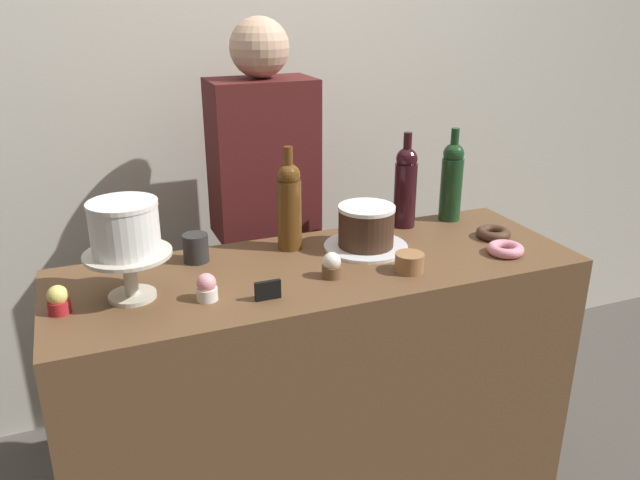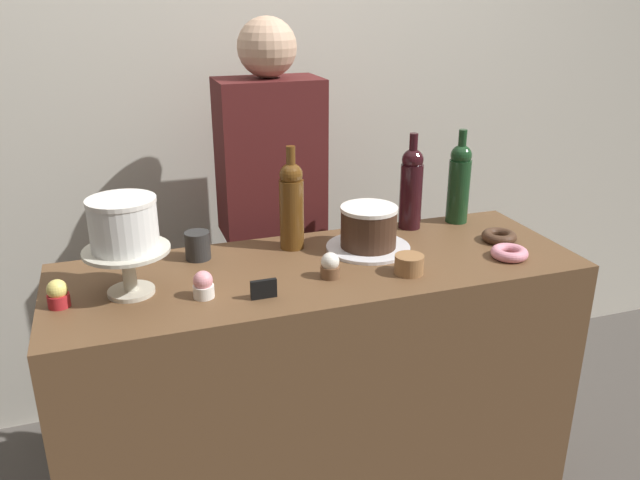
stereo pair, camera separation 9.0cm
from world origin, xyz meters
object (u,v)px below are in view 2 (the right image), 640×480
Objects in this scene: wine_bottle_amber at (291,204)px; price_sign_chalkboard at (264,289)px; cupcake_lemon at (58,294)px; barista_figure at (272,234)px; wine_bottle_green at (459,182)px; coffee_cup_ceramic at (198,246)px; white_layer_cake at (123,224)px; cookie_stack at (409,264)px; chocolate_round_cake at (369,227)px; wine_bottle_dark_red at (411,187)px; cupcake_strawberry at (203,285)px; donut_pink at (509,253)px; donut_chocolate at (499,236)px; cupcake_vanilla at (329,266)px; cake_stand_pedestal at (128,263)px.

price_sign_chalkboard is (-0.17, -0.32, -0.12)m from wine_bottle_amber.
cupcake_lemon is 0.89m from barista_figure.
coffee_cup_ceramic is (-0.91, -0.05, -0.10)m from wine_bottle_green.
white_layer_cake is 0.79m from cookie_stack.
wine_bottle_dark_red reaches higher than chocolate_round_cake.
donut_pink is (0.92, -0.03, -0.02)m from cupcake_strawberry.
wine_bottle_green is 0.25m from donut_chocolate.
donut_chocolate is at bearing 68.66° from donut_pink.
cupcake_vanilla is 0.22m from price_sign_chalkboard.
cake_stand_pedestal is at bearing -173.04° from chocolate_round_cake.
barista_figure is at bearing 141.33° from donut_chocolate.
price_sign_chalkboard is (-0.43, -0.02, -0.00)m from cookie_stack.
white_layer_cake is at bearing -135.36° from barista_figure.
wine_bottle_amber is 3.87× the size of cookie_stack.
cupcake_vanilla is at bearing -171.89° from donut_chocolate.
wine_bottle_amber is 0.43m from cupcake_strawberry.
wine_bottle_amber reaches higher than cookie_stack.
white_layer_cake is 2.53× the size of price_sign_chalkboard.
cookie_stack is (-0.17, -0.35, -0.12)m from wine_bottle_dark_red.
wine_bottle_dark_red is at bearing 135.66° from donut_chocolate.
barista_figure is at bearing 144.76° from wine_bottle_dark_red.
wine_bottle_dark_red is at bearing 63.59° from cookie_stack.
cake_stand_pedestal is 0.21m from cupcake_strawberry.
cake_stand_pedestal is at bearing -90.00° from white_layer_cake.
chocolate_round_cake is 0.55× the size of wine_bottle_green.
cake_stand_pedestal is 0.73m from chocolate_round_cake.
coffee_cup_ceramic is at bearing -133.43° from barista_figure.
donut_chocolate is at bearing -10.06° from coffee_cup_ceramic.
price_sign_chalkboard is 0.70m from barista_figure.
cookie_stack is at bearing -135.54° from wine_bottle_green.
donut_pink is at bearing -4.24° from cupcake_vanilla.
cookie_stack is (0.76, -0.12, -0.17)m from white_layer_cake.
chocolate_round_cake is at bearing 6.96° from cake_stand_pedestal.
cupcake_strawberry is (-0.32, -0.26, -0.11)m from wine_bottle_amber.
wine_bottle_green is 2.91× the size of donut_pink.
donut_pink is 0.77m from price_sign_chalkboard.
white_layer_cake is at bearing -138.59° from coffee_cup_ceramic.
wine_bottle_amber reaches higher than cupcake_vanilla.
price_sign_chalkboard is at bearing -178.06° from donut_pink.
white_layer_cake is at bearing 90.00° from cake_stand_pedestal.
cake_stand_pedestal is 1.28× the size of white_layer_cake.
cookie_stack reaches higher than donut_pink.
donut_pink is (1.10, -0.12, -0.07)m from cake_stand_pedestal.
chocolate_round_cake is 0.91m from cupcake_lemon.
wine_bottle_green reaches higher than coffee_cup_ceramic.
white_layer_cake is at bearing -179.27° from donut_chocolate.
chocolate_round_cake is at bearing 17.71° from cupcake_strawberry.
barista_figure reaches higher than wine_bottle_amber.
cupcake_strawberry is 0.87× the size of coffee_cup_ceramic.
wine_bottle_dark_red reaches higher than cookie_stack.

